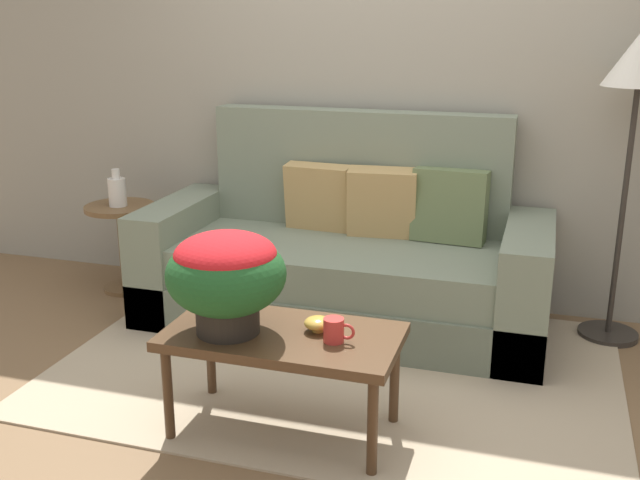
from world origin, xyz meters
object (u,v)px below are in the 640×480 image
at_px(coffee_table, 283,343).
at_px(table_vase, 117,191).
at_px(side_table, 122,232).
at_px(floor_lamp, 638,84).
at_px(potted_plant, 226,273).
at_px(snack_bowl, 318,323).
at_px(coffee_mug, 335,330).
at_px(couch, 347,262).

height_order(coffee_table, table_vase, table_vase).
bearing_deg(side_table, floor_lamp, 2.84).
relative_size(side_table, potted_plant, 1.16).
relative_size(coffee_table, floor_lamp, 0.59).
bearing_deg(side_table, coffee_table, -39.81).
relative_size(snack_bowl, table_vase, 0.50).
height_order(potted_plant, snack_bowl, potted_plant).
bearing_deg(coffee_table, table_vase, 140.53).
bearing_deg(coffee_table, floor_lamp, 46.37).
height_order(side_table, snack_bowl, side_table).
bearing_deg(coffee_mug, snack_bowl, 140.33).
height_order(couch, snack_bowl, couch).
height_order(side_table, potted_plant, potted_plant).
distance_m(coffee_mug, snack_bowl, 0.12).
height_order(couch, side_table, couch).
bearing_deg(floor_lamp, couch, -172.78).
relative_size(couch, table_vase, 9.66).
relative_size(floor_lamp, coffee_mug, 12.77).
bearing_deg(snack_bowl, floor_lamp, 48.31).
relative_size(potted_plant, table_vase, 2.08).
distance_m(floor_lamp, snack_bowl, 2.03).
relative_size(couch, floor_lamp, 1.37).
distance_m(snack_bowl, table_vase, 2.06).
relative_size(floor_lamp, potted_plant, 3.39).
bearing_deg(couch, side_table, 178.55).
bearing_deg(side_table, potted_plant, -45.38).
height_order(couch, coffee_mug, couch).
distance_m(side_table, floor_lamp, 3.05).
distance_m(side_table, snack_bowl, 2.07).
bearing_deg(side_table, couch, -1.45).
height_order(couch, floor_lamp, floor_lamp).
distance_m(side_table, table_vase, 0.27).
bearing_deg(coffee_table, couch, 93.21).
height_order(side_table, coffee_mug, side_table).
distance_m(potted_plant, snack_bowl, 0.42).
height_order(coffee_table, coffee_mug, coffee_mug).
bearing_deg(potted_plant, snack_bowl, 18.14).
height_order(coffee_table, side_table, side_table).
xyz_separation_m(floor_lamp, snack_bowl, (-1.22, -1.37, -0.87)).
xyz_separation_m(potted_plant, table_vase, (-1.32, 1.32, -0.06)).
relative_size(side_table, coffee_mug, 4.35).
xyz_separation_m(couch, floor_lamp, (1.42, 0.18, 1.01)).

